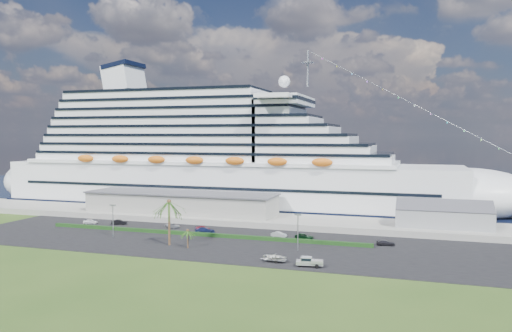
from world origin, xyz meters
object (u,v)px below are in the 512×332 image
(pickup_truck, at_px, (309,261))
(boat_trailer, at_px, (275,257))
(parked_car_3, at_px, (205,230))
(cruise_ship, at_px, (220,161))

(pickup_truck, height_order, boat_trailer, pickup_truck)
(parked_car_3, distance_m, pickup_truck, 41.17)
(pickup_truck, relative_size, boat_trailer, 0.98)
(parked_car_3, bearing_deg, pickup_truck, -149.11)
(pickup_truck, bearing_deg, parked_car_3, 143.58)
(cruise_ship, bearing_deg, parked_car_3, -72.83)
(cruise_ship, bearing_deg, boat_trailer, -59.69)
(pickup_truck, bearing_deg, cruise_ship, 124.24)
(pickup_truck, bearing_deg, boat_trailer, 170.66)
(parked_car_3, relative_size, boat_trailer, 0.93)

